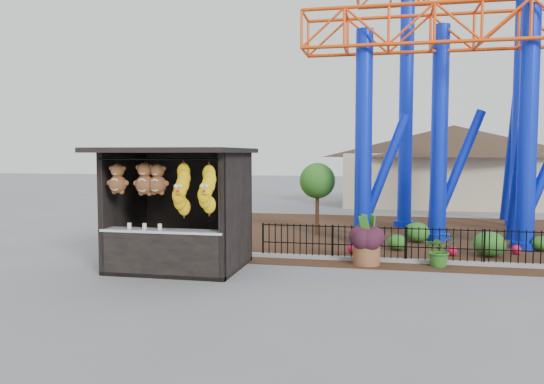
% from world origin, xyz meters
% --- Properties ---
extents(ground, '(120.00, 120.00, 0.00)m').
position_xyz_m(ground, '(0.00, 0.00, 0.00)').
color(ground, slate).
rests_on(ground, ground).
extents(mulch_bed, '(18.00, 12.00, 0.02)m').
position_xyz_m(mulch_bed, '(4.00, 8.00, 0.01)').
color(mulch_bed, '#331E11').
rests_on(mulch_bed, ground).
extents(curb, '(18.00, 0.18, 0.12)m').
position_xyz_m(curb, '(4.00, 3.00, 0.06)').
color(curb, gray).
rests_on(curb, ground).
extents(prize_booth, '(3.50, 3.40, 3.12)m').
position_xyz_m(prize_booth, '(-2.98, 0.91, 1.53)').
color(prize_booth, black).
rests_on(prize_booth, ground).
extents(picket_fence, '(12.20, 0.06, 1.00)m').
position_xyz_m(picket_fence, '(4.90, 3.00, 0.50)').
color(picket_fence, black).
rests_on(picket_fence, ground).
extents(roller_coaster, '(11.00, 6.37, 10.82)m').
position_xyz_m(roller_coaster, '(5.12, 8.23, 6.44)').
color(roller_coaster, '#0C24D1').
rests_on(roller_coaster, ground).
extents(terracotta_planter, '(0.89, 0.89, 0.63)m').
position_xyz_m(terracotta_planter, '(1.75, 2.54, 0.32)').
color(terracotta_planter, brown).
rests_on(terracotta_planter, ground).
extents(planter_foliage, '(0.70, 0.70, 0.64)m').
position_xyz_m(planter_foliage, '(1.75, 2.54, 0.95)').
color(planter_foliage, black).
rests_on(planter_foliage, terracotta_planter).
extents(potted_plant, '(0.90, 0.80, 0.91)m').
position_xyz_m(potted_plant, '(3.65, 2.70, 0.46)').
color(potted_plant, '#2B5F1C').
rests_on(potted_plant, ground).
extents(landscaping, '(8.57, 3.08, 0.73)m').
position_xyz_m(landscaping, '(5.02, 5.28, 0.32)').
color(landscaping, '#275E1B').
rests_on(landscaping, mulch_bed).
extents(pavilion, '(15.00, 15.00, 4.80)m').
position_xyz_m(pavilion, '(6.00, 20.00, 3.07)').
color(pavilion, '#BFAD8C').
rests_on(pavilion, ground).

